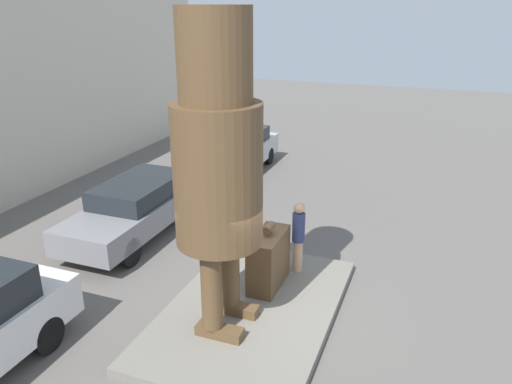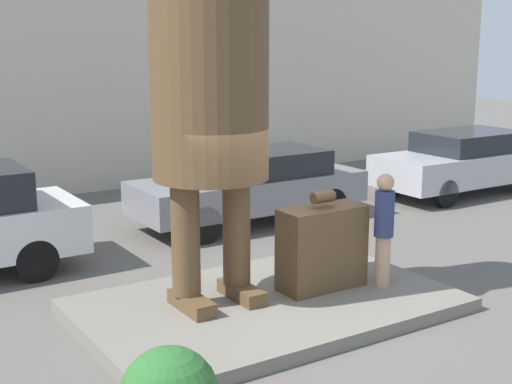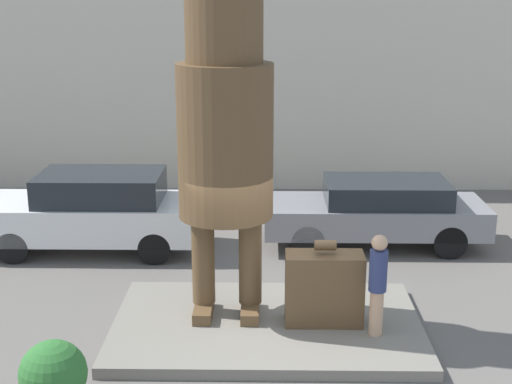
% 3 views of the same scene
% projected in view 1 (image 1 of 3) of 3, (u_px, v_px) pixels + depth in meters
% --- Properties ---
extents(ground_plane, '(60.00, 60.00, 0.00)m').
position_uv_depth(ground_plane, '(251.00, 315.00, 9.71)').
color(ground_plane, '#605B56').
extents(pedestal, '(4.91, 3.09, 0.18)m').
position_uv_depth(pedestal, '(251.00, 311.00, 9.68)').
color(pedestal, slate).
rests_on(pedestal, ground_plane).
extents(statue_figure, '(1.48, 1.48, 5.48)m').
position_uv_depth(statue_figure, '(217.00, 155.00, 8.04)').
color(statue_figure, brown).
rests_on(statue_figure, pedestal).
extents(giant_suitcase, '(1.22, 0.54, 1.38)m').
position_uv_depth(giant_suitcase, '(269.00, 260.00, 10.20)').
color(giant_suitcase, brown).
rests_on(giant_suitcase, pedestal).
extents(tourist, '(0.27, 0.27, 1.61)m').
position_uv_depth(tourist, '(298.00, 234.00, 10.64)').
color(tourist, tan).
rests_on(tourist, pedestal).
extents(parked_car_grey, '(4.66, 1.70, 1.44)m').
position_uv_depth(parked_car_grey, '(137.00, 206.00, 12.83)').
color(parked_car_grey, gray).
rests_on(parked_car_grey, ground_plane).
extents(parked_car_silver, '(4.38, 1.75, 1.46)m').
position_uv_depth(parked_car_silver, '(236.00, 151.00, 17.65)').
color(parked_car_silver, '#B7B7BC').
rests_on(parked_car_silver, ground_plane).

